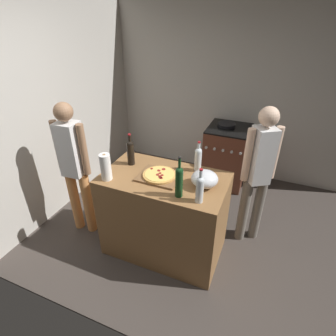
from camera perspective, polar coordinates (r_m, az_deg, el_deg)
name	(u,v)px	position (r m, az deg, el deg)	size (l,w,h in m)	color
ground_plane	(191,216)	(3.63, 4.94, -10.04)	(3.97, 3.30, 0.02)	#3F3833
kitchen_wall_rear	(225,90)	(4.25, 11.95, 15.68)	(3.97, 0.10, 2.60)	#BCB7AD
kitchen_wall_left	(68,103)	(3.80, -20.38, 12.72)	(0.10, 3.30, 2.60)	#BCB7AD
counter	(164,215)	(2.89, -0.78, -9.84)	(1.22, 0.70, 0.94)	olive
cutting_board	(160,176)	(2.61, -1.80, -1.79)	(0.40, 0.32, 0.02)	brown
pizza	(159,175)	(2.60, -1.81, -1.40)	(0.32, 0.32, 0.03)	tan
mixing_bowl	(205,179)	(2.47, 7.70, -2.28)	(0.25, 0.25, 0.15)	#B2B2B7
paper_towel_roll	(106,167)	(2.59, -12.99, 0.19)	(0.10, 0.10, 0.26)	white
wine_bottle_dark	(179,180)	(2.28, 2.35, -2.62)	(0.07, 0.07, 0.38)	#143819
wine_bottle_green	(200,188)	(2.24, 6.71, -4.21)	(0.07, 0.07, 0.32)	silver
wine_bottle_amber	(198,158)	(2.67, 6.35, 2.06)	(0.07, 0.07, 0.32)	silver
wine_bottle_clear	(130,151)	(2.79, -7.90, 3.50)	(0.08, 0.08, 0.34)	black
stove	(226,155)	(4.15, 12.15, 2.64)	(0.59, 0.64, 0.93)	brown
person_in_stripes	(74,164)	(3.08, -19.21, 0.84)	(0.39, 0.22, 1.58)	#D88C4C
person_in_red	(258,171)	(2.93, 18.46, -0.67)	(0.32, 0.28, 1.58)	slate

